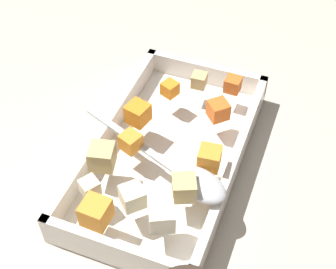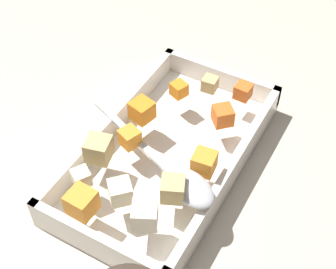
# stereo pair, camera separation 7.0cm
# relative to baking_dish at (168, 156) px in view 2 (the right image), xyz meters

# --- Properties ---
(ground_plane) EXTENTS (4.00, 4.00, 0.00)m
(ground_plane) POSITION_rel_baking_dish_xyz_m (0.02, -0.02, -0.02)
(ground_plane) COLOR #BCB29E
(baking_dish) EXTENTS (0.37, 0.21, 0.05)m
(baking_dish) POSITION_rel_baking_dish_xyz_m (0.00, 0.00, 0.00)
(baking_dish) COLOR white
(baking_dish) RESTS_ON ground_plane
(carrot_chunk_front_center) EXTENTS (0.03, 0.03, 0.03)m
(carrot_chunk_front_center) POSITION_rel_baking_dish_xyz_m (-0.03, 0.04, 0.05)
(carrot_chunk_front_center) COLOR orange
(carrot_chunk_front_center) RESTS_ON baking_dish
(carrot_chunk_back_center) EXTENTS (0.03, 0.03, 0.03)m
(carrot_chunk_back_center) POSITION_rel_baking_dish_xyz_m (-0.02, -0.07, 0.05)
(carrot_chunk_back_center) COLOR orange
(carrot_chunk_back_center) RESTS_ON baking_dish
(carrot_chunk_mid_right) EXTENTS (0.03, 0.03, 0.02)m
(carrot_chunk_mid_right) POSITION_rel_baking_dish_xyz_m (0.09, 0.03, 0.05)
(carrot_chunk_mid_right) COLOR orange
(carrot_chunk_mid_right) RESTS_ON baking_dish
(carrot_chunk_near_left) EXTENTS (0.02, 0.02, 0.02)m
(carrot_chunk_near_left) POSITION_rel_baking_dish_xyz_m (0.13, -0.06, 0.05)
(carrot_chunk_near_left) COLOR orange
(carrot_chunk_near_left) RESTS_ON baking_dish
(carrot_chunk_corner_sw) EXTENTS (0.04, 0.04, 0.03)m
(carrot_chunk_corner_sw) POSITION_rel_baking_dish_xyz_m (0.02, 0.05, 0.05)
(carrot_chunk_corner_sw) COLOR orange
(carrot_chunk_corner_sw) RESTS_ON baking_dish
(carrot_chunk_under_handle) EXTENTS (0.04, 0.04, 0.03)m
(carrot_chunk_under_handle) POSITION_rel_baking_dish_xyz_m (0.07, -0.05, 0.05)
(carrot_chunk_under_handle) COLOR orange
(carrot_chunk_under_handle) RESTS_ON baking_dish
(carrot_chunk_heap_top) EXTENTS (0.03, 0.03, 0.03)m
(carrot_chunk_heap_top) POSITION_rel_baking_dish_xyz_m (-0.16, 0.03, 0.05)
(carrot_chunk_heap_top) COLOR orange
(carrot_chunk_heap_top) RESTS_ON baking_dish
(potato_chunk_far_left) EXTENTS (0.04, 0.04, 0.03)m
(potato_chunk_far_left) POSITION_rel_baking_dish_xyz_m (-0.07, 0.07, 0.05)
(potato_chunk_far_left) COLOR tan
(potato_chunk_far_left) RESTS_ON baking_dish
(potato_chunk_corner_nw) EXTENTS (0.04, 0.04, 0.03)m
(potato_chunk_corner_nw) POSITION_rel_baking_dish_xyz_m (-0.12, 0.00, 0.05)
(potato_chunk_corner_nw) COLOR beige
(potato_chunk_corner_nw) RESTS_ON baking_dish
(potato_chunk_mid_left) EXTENTS (0.04, 0.04, 0.03)m
(potato_chunk_mid_left) POSITION_rel_baking_dish_xyz_m (-0.08, -0.05, 0.05)
(potato_chunk_mid_left) COLOR tan
(potato_chunk_mid_left) RESTS_ON baking_dish
(potato_chunk_rim_edge) EXTENTS (0.03, 0.03, 0.02)m
(potato_chunk_rim_edge) POSITION_rel_baking_dish_xyz_m (-0.12, 0.06, 0.05)
(potato_chunk_rim_edge) COLOR beige
(potato_chunk_rim_edge) RESTS_ON baking_dish
(potato_chunk_far_right) EXTENTS (0.02, 0.02, 0.02)m
(potato_chunk_far_right) POSITION_rel_baking_dish_xyz_m (0.12, -0.00, 0.05)
(potato_chunk_far_right) COLOR tan
(potato_chunk_far_right) RESTS_ON baking_dish
(parsnip_chunk_near_spoon) EXTENTS (0.04, 0.04, 0.03)m
(parsnip_chunk_near_spoon) POSITION_rel_baking_dish_xyz_m (-0.13, -0.04, 0.05)
(parsnip_chunk_near_spoon) COLOR silver
(parsnip_chunk_near_spoon) RESTS_ON baking_dish
(serving_spoon) EXTENTS (0.12, 0.25, 0.02)m
(serving_spoon) POSITION_rel_baking_dish_xyz_m (-0.06, -0.06, 0.05)
(serving_spoon) COLOR silver
(serving_spoon) RESTS_ON baking_dish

